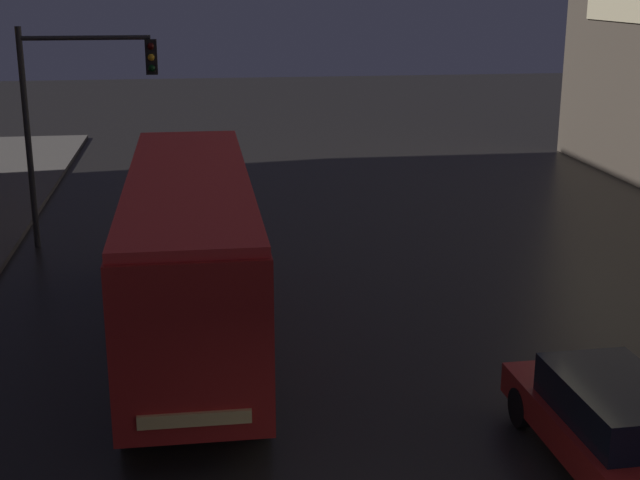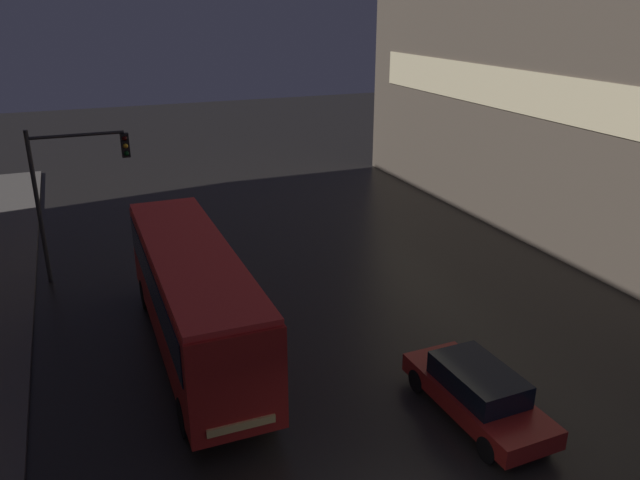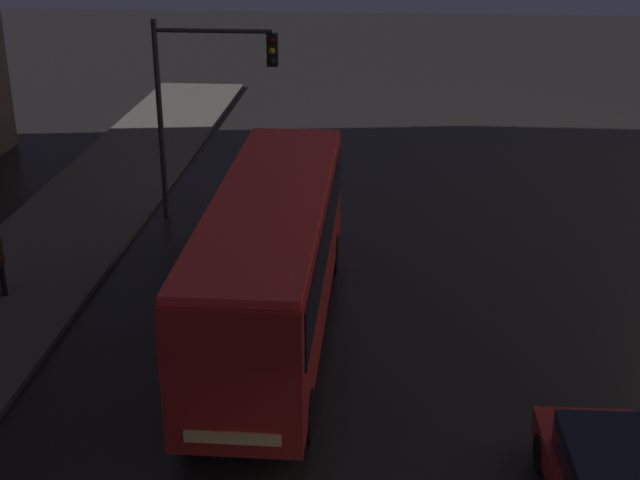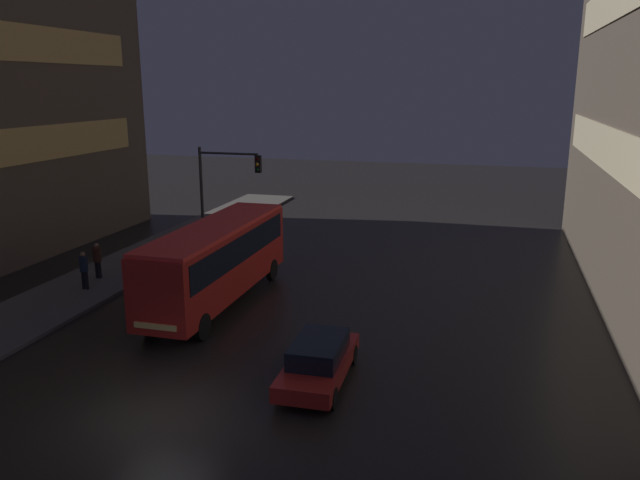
{
  "view_description": "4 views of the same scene",
  "coord_description": "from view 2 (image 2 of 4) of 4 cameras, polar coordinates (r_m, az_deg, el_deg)",
  "views": [
    {
      "loc": [
        -2.13,
        -7.67,
        6.9
      ],
      "look_at": [
        0.53,
        11.1,
        1.4
      ],
      "focal_mm": 50.0,
      "sensor_mm": 36.0,
      "label": 1
    },
    {
      "loc": [
        -5.05,
        -7.75,
        9.99
      ],
      "look_at": [
        2.17,
        10.09,
        2.66
      ],
      "focal_mm": 35.0,
      "sensor_mm": 36.0,
      "label": 2
    },
    {
      "loc": [
        0.12,
        -8.23,
        9.46
      ],
      "look_at": [
        -1.26,
        8.85,
        2.45
      ],
      "focal_mm": 50.0,
      "sensor_mm": 36.0,
      "label": 3
    },
    {
      "loc": [
        8.51,
        -13.96,
        9.03
      ],
      "look_at": [
        1.22,
        12.44,
        2.18
      ],
      "focal_mm": 35.0,
      "sensor_mm": 36.0,
      "label": 4
    }
  ],
  "objects": [
    {
      "name": "traffic_light_main",
      "position": [
        24.77,
        -21.82,
        5.31
      ],
      "size": [
        3.52,
        0.35,
        5.82
      ],
      "color": "#2D2D2D",
      "rests_on": "ground"
    },
    {
      "name": "building_right_block",
      "position": [
        32.17,
        25.46,
        18.56
      ],
      "size": [
        10.07,
        26.91,
        19.52
      ],
      "color": "#4C4238",
      "rests_on": "ground"
    },
    {
      "name": "bus_near",
      "position": [
        18.72,
        -11.53,
        -4.52
      ],
      "size": [
        2.37,
        10.32,
        3.41
      ],
      "rotation": [
        0.0,
        0.0,
        3.14
      ],
      "color": "#AD1E19",
      "rests_on": "ground"
    },
    {
      "name": "car_taxi",
      "position": [
        16.83,
        14.17,
        -13.27
      ],
      "size": [
        1.87,
        4.51,
        1.4
      ],
      "rotation": [
        0.0,
        0.0,
        3.17
      ],
      "color": "maroon",
      "rests_on": "ground"
    }
  ]
}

